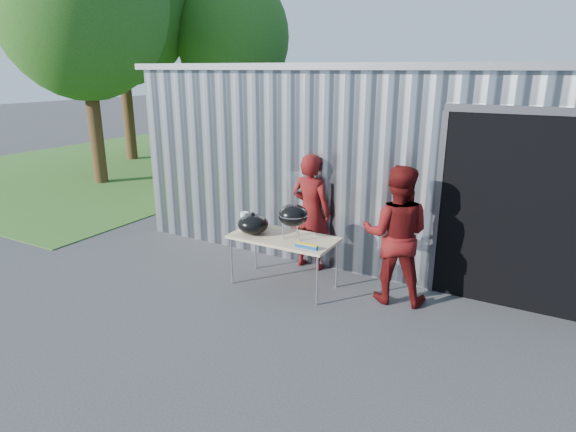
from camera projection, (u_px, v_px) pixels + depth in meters
The scene contains 12 objects.
ground at pixel (243, 304), 6.43m from camera, with size 80.00×80.00×0.00m, color #323234.
building at pixel (414, 148), 9.36m from camera, with size 8.20×6.20×3.10m.
grass_patch at pixel (120, 165), 15.66m from camera, with size 10.00×12.00×0.02m, color #2D591E.
tree_far at pixel (233, 37), 15.80m from camera, with size 3.70×3.70×6.13m.
folding_table at pixel (284, 239), 6.79m from camera, with size 1.50×0.75×0.75m.
kettle_grill at pixel (293, 209), 6.61m from camera, with size 0.42×0.42×0.93m.
grill_lid at pixel (253, 224), 6.87m from camera, with size 0.44×0.44×0.32m.
paper_towels at pixel (245, 221), 7.00m from camera, with size 0.12×0.12×0.28m, color white.
white_tub at pixel (259, 223), 7.20m from camera, with size 0.20×0.15×0.10m, color white.
foil_box at pixel (306, 246), 6.33m from camera, with size 0.32×0.05×0.06m.
person_cook at pixel (311, 212), 7.40m from camera, with size 0.66×0.43×1.81m, color #550E0D.
person_bystander at pixel (396, 235), 6.31m from camera, with size 0.90×0.70×1.86m, color #550E0D.
Camera 1 is at (3.39, -4.74, 3.02)m, focal length 30.00 mm.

